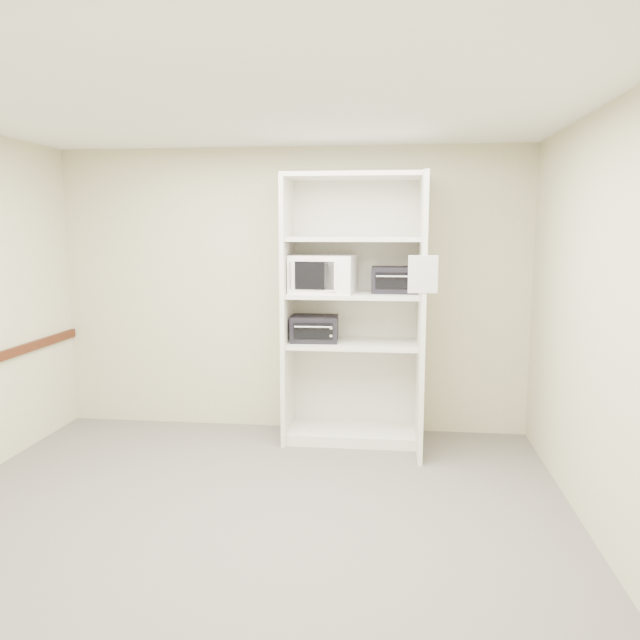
# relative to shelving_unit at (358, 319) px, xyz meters

# --- Properties ---
(floor) EXTENTS (4.50, 4.00, 0.01)m
(floor) POSITION_rel_shelving_unit_xyz_m (-0.67, -1.70, -1.13)
(floor) COLOR #615B54
(floor) RESTS_ON ground
(ceiling) EXTENTS (4.50, 4.00, 0.01)m
(ceiling) POSITION_rel_shelving_unit_xyz_m (-0.67, -1.70, 1.57)
(ceiling) COLOR white
(wall_back) EXTENTS (4.50, 0.02, 2.70)m
(wall_back) POSITION_rel_shelving_unit_xyz_m (-0.67, 0.30, 0.22)
(wall_back) COLOR beige
(wall_back) RESTS_ON ground
(wall_front) EXTENTS (4.50, 0.02, 2.70)m
(wall_front) POSITION_rel_shelving_unit_xyz_m (-0.67, -3.70, 0.22)
(wall_front) COLOR beige
(wall_front) RESTS_ON ground
(wall_right) EXTENTS (0.02, 4.00, 2.70)m
(wall_right) POSITION_rel_shelving_unit_xyz_m (1.58, -1.70, 0.22)
(wall_right) COLOR beige
(wall_right) RESTS_ON ground
(shelving_unit) EXTENTS (1.24, 0.92, 2.42)m
(shelving_unit) POSITION_rel_shelving_unit_xyz_m (0.00, 0.00, 0.00)
(shelving_unit) COLOR silver
(shelving_unit) RESTS_ON floor
(microwave) EXTENTS (0.60, 0.48, 0.34)m
(microwave) POSITION_rel_shelving_unit_xyz_m (-0.32, -0.03, 0.41)
(microwave) COLOR white
(microwave) RESTS_ON shelving_unit
(toaster_oven_upper) EXTENTS (0.41, 0.30, 0.23)m
(toaster_oven_upper) POSITION_rel_shelving_unit_xyz_m (0.32, 0.02, 0.36)
(toaster_oven_upper) COLOR black
(toaster_oven_upper) RESTS_ON shelving_unit
(toaster_oven_lower) EXTENTS (0.44, 0.34, 0.23)m
(toaster_oven_lower) POSITION_rel_shelving_unit_xyz_m (-0.40, -0.03, -0.09)
(toaster_oven_lower) COLOR black
(toaster_oven_lower) RESTS_ON shelving_unit
(paper_sign) EXTENTS (0.23, 0.03, 0.29)m
(paper_sign) POSITION_rel_shelving_unit_xyz_m (0.54, -0.63, 0.45)
(paper_sign) COLOR white
(paper_sign) RESTS_ON shelving_unit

